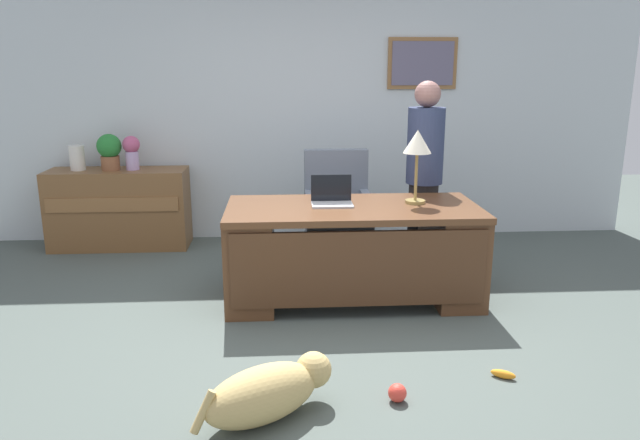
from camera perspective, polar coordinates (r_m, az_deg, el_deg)
The scene contains 14 objects.
ground_plane at distance 4.24m, azimuth 0.42°, elevation -10.87°, with size 12.00×12.00×0.00m, color #4C5651.
back_wall at distance 6.45m, azimuth -1.14°, elevation 10.33°, with size 7.00×0.16×2.70m.
desk at distance 4.73m, azimuth 3.14°, elevation -2.78°, with size 1.96×0.92×0.76m.
credenza at distance 6.46m, azimuth -18.49°, elevation 1.03°, with size 1.38×0.50×0.80m.
armchair at distance 5.62m, azimuth 1.65°, elevation 0.65°, with size 0.60×0.59×1.05m.
person_standing at distance 5.37m, azimuth 9.85°, elevation 4.15°, with size 0.32×0.32×1.69m.
dog_lying at distance 3.29m, azimuth -4.97°, elevation -15.92°, with size 0.74×0.61×0.30m.
laptop at distance 4.71m, azimuth 1.12°, elevation 2.17°, with size 0.32×0.22×0.22m.
desk_lamp at distance 4.75m, azimuth 9.22°, elevation 6.92°, with size 0.22×0.22×0.58m.
vase_with_flowers at distance 6.31m, azimuth -17.45°, elevation 6.29°, with size 0.17×0.17×0.34m.
vase_empty at distance 6.47m, azimuth -22.05°, elevation 5.48°, with size 0.15×0.15×0.25m, color silver.
potted_plant at distance 6.37m, azimuth -19.35°, elevation 6.27°, with size 0.24×0.24×0.36m.
dog_toy_ball at distance 3.50m, azimuth 7.35°, elevation -15.95°, with size 0.10×0.10×0.10m, color #E53F33.
dog_toy_bone at distance 3.87m, azimuth 16.98°, elevation -13.81°, with size 0.15×0.05×0.05m, color orange.
Camera 1 is at (-0.27, -3.83, 1.81)m, focal length 33.73 mm.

